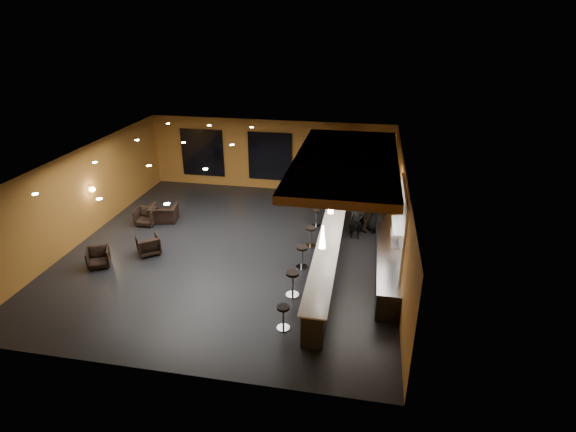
% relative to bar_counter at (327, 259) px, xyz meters
% --- Properties ---
extents(floor, '(12.00, 13.00, 0.10)m').
position_rel_bar_counter_xyz_m(floor, '(-3.65, 1.00, -0.55)').
color(floor, black).
rests_on(floor, ground).
extents(ceiling, '(12.00, 13.00, 0.10)m').
position_rel_bar_counter_xyz_m(ceiling, '(-3.65, 1.00, 3.05)').
color(ceiling, black).
extents(wall_back, '(12.00, 0.10, 3.50)m').
position_rel_bar_counter_xyz_m(wall_back, '(-3.65, 7.55, 1.25)').
color(wall_back, '#A16424').
rests_on(wall_back, floor).
extents(wall_front, '(12.00, 0.10, 3.50)m').
position_rel_bar_counter_xyz_m(wall_front, '(-3.65, -5.55, 1.25)').
color(wall_front, '#A16424').
rests_on(wall_front, floor).
extents(wall_left, '(0.10, 13.00, 3.50)m').
position_rel_bar_counter_xyz_m(wall_left, '(-9.70, 1.00, 1.25)').
color(wall_left, '#A16424').
rests_on(wall_left, floor).
extents(wall_right, '(0.10, 13.00, 3.50)m').
position_rel_bar_counter_xyz_m(wall_right, '(2.40, 1.00, 1.25)').
color(wall_right, '#A16424').
rests_on(wall_right, floor).
extents(wood_soffit, '(3.60, 8.00, 0.28)m').
position_rel_bar_counter_xyz_m(wood_soffit, '(0.35, 2.00, 2.86)').
color(wood_soffit, '#AA6931').
rests_on(wood_soffit, ceiling).
extents(window_left, '(2.20, 0.06, 2.40)m').
position_rel_bar_counter_xyz_m(window_left, '(-7.15, 7.44, 1.20)').
color(window_left, black).
rests_on(window_left, wall_back).
extents(window_center, '(2.20, 0.06, 2.40)m').
position_rel_bar_counter_xyz_m(window_center, '(-3.65, 7.44, 1.20)').
color(window_center, black).
rests_on(window_center, wall_back).
extents(window_right, '(2.20, 0.06, 2.40)m').
position_rel_bar_counter_xyz_m(window_right, '(-0.65, 7.44, 1.20)').
color(window_right, black).
rests_on(window_right, wall_back).
extents(tile_backsplash, '(0.06, 3.20, 2.40)m').
position_rel_bar_counter_xyz_m(tile_backsplash, '(2.31, 0.00, 1.50)').
color(tile_backsplash, white).
rests_on(tile_backsplash, wall_right).
extents(bar_counter, '(0.60, 8.00, 1.00)m').
position_rel_bar_counter_xyz_m(bar_counter, '(0.00, 0.00, 0.00)').
color(bar_counter, black).
rests_on(bar_counter, floor).
extents(bar_top, '(0.78, 8.10, 0.05)m').
position_rel_bar_counter_xyz_m(bar_top, '(0.00, 0.00, 0.52)').
color(bar_top, silver).
rests_on(bar_top, bar_counter).
extents(prep_counter, '(0.70, 6.00, 0.86)m').
position_rel_bar_counter_xyz_m(prep_counter, '(2.00, 0.50, -0.07)').
color(prep_counter, black).
rests_on(prep_counter, floor).
extents(prep_top, '(0.72, 6.00, 0.03)m').
position_rel_bar_counter_xyz_m(prep_top, '(2.00, 0.50, 0.39)').
color(prep_top, silver).
rests_on(prep_top, prep_counter).
extents(wall_shelf_lower, '(0.30, 1.50, 0.03)m').
position_rel_bar_counter_xyz_m(wall_shelf_lower, '(2.17, -0.20, 1.10)').
color(wall_shelf_lower, silver).
rests_on(wall_shelf_lower, wall_right).
extents(wall_shelf_upper, '(0.30, 1.50, 0.03)m').
position_rel_bar_counter_xyz_m(wall_shelf_upper, '(2.17, -0.20, 1.55)').
color(wall_shelf_upper, silver).
rests_on(wall_shelf_upper, wall_right).
extents(column, '(0.60, 0.60, 3.50)m').
position_rel_bar_counter_xyz_m(column, '(0.00, 4.60, 1.25)').
color(column, olive).
rests_on(column, floor).
extents(wall_sconce, '(0.22, 0.22, 0.22)m').
position_rel_bar_counter_xyz_m(wall_sconce, '(-9.53, 1.50, 1.30)').
color(wall_sconce, '#FFE5B2').
rests_on(wall_sconce, wall_left).
extents(pendant_0, '(0.20, 0.20, 0.70)m').
position_rel_bar_counter_xyz_m(pendant_0, '(0.00, -2.00, 1.85)').
color(pendant_0, white).
rests_on(pendant_0, wood_soffit).
extents(pendant_1, '(0.20, 0.20, 0.70)m').
position_rel_bar_counter_xyz_m(pendant_1, '(0.00, 0.50, 1.85)').
color(pendant_1, white).
rests_on(pendant_1, wood_soffit).
extents(pendant_2, '(0.20, 0.20, 0.70)m').
position_rel_bar_counter_xyz_m(pendant_2, '(0.00, 3.00, 1.85)').
color(pendant_2, white).
rests_on(pendant_2, wood_soffit).
extents(staff_a, '(0.58, 0.41, 1.50)m').
position_rel_bar_counter_xyz_m(staff_a, '(0.84, 2.71, 0.25)').
color(staff_a, black).
rests_on(staff_a, floor).
extents(staff_b, '(1.05, 0.90, 1.89)m').
position_rel_bar_counter_xyz_m(staff_b, '(1.02, 3.20, 0.45)').
color(staff_b, black).
rests_on(staff_b, floor).
extents(staff_c, '(1.04, 0.80, 1.89)m').
position_rel_bar_counter_xyz_m(staff_c, '(1.60, 3.48, 0.45)').
color(staff_c, black).
rests_on(staff_c, floor).
extents(armchair_a, '(1.00, 1.01, 0.69)m').
position_rel_bar_counter_xyz_m(armchair_a, '(-7.95, -1.10, -0.16)').
color(armchair_a, black).
rests_on(armchair_a, floor).
extents(armchair_b, '(1.09, 1.09, 0.72)m').
position_rel_bar_counter_xyz_m(armchair_b, '(-6.63, 0.07, -0.14)').
color(armchair_b, black).
rests_on(armchair_b, floor).
extents(armchair_c, '(0.82, 0.84, 0.72)m').
position_rel_bar_counter_xyz_m(armchair_c, '(-7.89, 2.38, -0.14)').
color(armchair_c, black).
rests_on(armchair_c, floor).
extents(armchair_d, '(1.28, 1.17, 0.72)m').
position_rel_bar_counter_xyz_m(armchair_d, '(-7.28, 2.82, -0.14)').
color(armchair_d, black).
rests_on(armchair_d, floor).
extents(bar_stool_0, '(0.38, 0.38, 0.75)m').
position_rel_bar_counter_xyz_m(bar_stool_0, '(-0.90, -3.29, -0.02)').
color(bar_stool_0, silver).
rests_on(bar_stool_0, floor).
extents(bar_stool_1, '(0.43, 0.43, 0.84)m').
position_rel_bar_counter_xyz_m(bar_stool_1, '(-0.93, -1.63, 0.04)').
color(bar_stool_1, silver).
rests_on(bar_stool_1, floor).
extents(bar_stool_2, '(0.42, 0.42, 0.82)m').
position_rel_bar_counter_xyz_m(bar_stool_2, '(-0.89, 0.11, 0.03)').
color(bar_stool_2, silver).
rests_on(bar_stool_2, floor).
extents(bar_stool_3, '(0.40, 0.40, 0.80)m').
position_rel_bar_counter_xyz_m(bar_stool_3, '(-0.81, 1.72, 0.01)').
color(bar_stool_3, silver).
rests_on(bar_stool_3, floor).
extents(bar_stool_4, '(0.37, 0.37, 0.74)m').
position_rel_bar_counter_xyz_m(bar_stool_4, '(-0.82, 3.54, -0.03)').
color(bar_stool_4, silver).
rests_on(bar_stool_4, floor).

